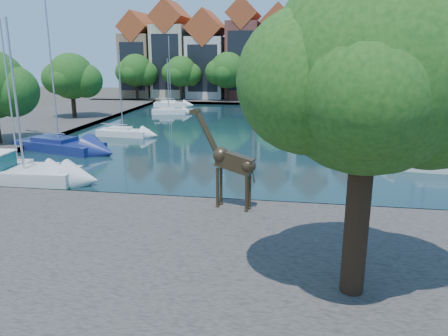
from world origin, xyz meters
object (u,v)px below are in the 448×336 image
object	(u,v)px
plane_tree	(373,78)
motorsailer	(5,171)
sailboat_left_a	(18,167)
giraffe_statue	(229,161)
sailboat_right_a	(427,163)

from	to	relation	value
plane_tree	motorsailer	xyz separation A→B (m)	(-20.92, 10.99, -6.79)
motorsailer	sailboat_left_a	xyz separation A→B (m)	(-0.43, 2.02, -0.25)
giraffe_statue	sailboat_left_a	world-z (taller)	sailboat_left_a
motorsailer	sailboat_right_a	size ratio (longest dim) A/B	1.09
giraffe_statue	plane_tree	bearing A→B (deg)	-54.05
giraffe_statue	sailboat_right_a	world-z (taller)	sailboat_right_a
giraffe_statue	motorsailer	xyz separation A→B (m)	(-15.42, 3.41, -2.14)
sailboat_left_a	sailboat_right_a	bearing A→B (deg)	11.57
motorsailer	sailboat_right_a	world-z (taller)	motorsailer
sailboat_right_a	giraffe_statue	bearing A→B (deg)	-138.71
giraffe_statue	sailboat_left_a	bearing A→B (deg)	161.09
sailboat_left_a	sailboat_right_a	world-z (taller)	sailboat_left_a
motorsailer	sailboat_left_a	size ratio (longest dim) A/B	1.00
giraffe_statue	sailboat_right_a	bearing A→B (deg)	41.29
plane_tree	sailboat_right_a	bearing A→B (deg)	68.65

